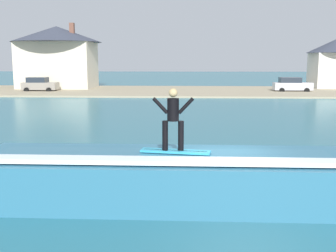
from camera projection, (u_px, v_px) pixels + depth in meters
ground_plane at (223, 196)px, 12.11m from camera, size 260.00×260.00×0.00m
wave_crest at (164, 177)px, 11.71m from camera, size 10.74×3.17×1.47m
surfboard at (175, 151)px, 11.30m from camera, size 1.97×0.69×0.06m
surfer at (173, 116)px, 11.15m from camera, size 1.15×0.32×1.71m
shoreline_bank at (197, 91)px, 51.74m from camera, size 120.00×17.38×0.18m
car_near_shore at (40, 84)px, 51.01m from camera, size 4.29×2.22×1.86m
car_far_shore at (292, 85)px, 50.37m from camera, size 4.59×2.12×1.86m
house_with_chimney at (57, 52)px, 55.68m from camera, size 12.08×12.08×8.81m
tree_short_bushy at (76, 61)px, 60.89m from camera, size 2.59×2.59×5.14m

